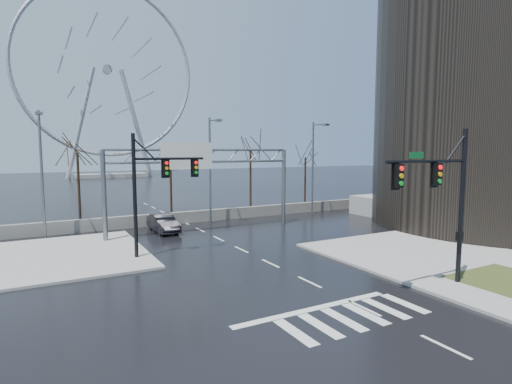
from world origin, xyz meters
TOP-DOWN VIEW (x-y plane):
  - ground at (0.00, 0.00)m, footprint 260.00×260.00m
  - sidewalk_right_ext at (10.00, 2.00)m, footprint 12.00×10.00m
  - sidewalk_far at (-11.00, 12.00)m, footprint 10.00×12.00m
  - grass_strip at (9.00, -5.00)m, footprint 5.00×4.00m
  - tower_podium at (29.00, 8.00)m, footprint 22.00×18.00m
  - barrier_wall at (0.00, 20.00)m, footprint 52.00×0.50m
  - signal_mast_near at (5.14, -4.04)m, footprint 5.52×0.41m
  - signal_mast_far at (-5.87, 8.96)m, footprint 4.72×0.41m
  - sign_gantry at (-0.38, 14.96)m, footprint 16.36×0.40m
  - streetlight_left at (-12.00, 18.16)m, footprint 0.50×2.55m
  - streetlight_mid at (2.00, 18.16)m, footprint 0.50×2.55m
  - streetlight_right at (14.00, 18.16)m, footprint 0.50×2.55m
  - tree_left at (-9.00, 23.50)m, footprint 3.75×3.75m
  - tree_center at (0.00, 24.50)m, footprint 3.25×3.25m
  - tree_right at (9.00, 23.50)m, footprint 3.90×3.90m
  - tree_far_right at (17.00, 24.00)m, footprint 3.40×3.40m
  - ferris_wheel at (5.00, 95.00)m, footprint 45.00×6.00m
  - car at (-3.07, 16.75)m, footprint 1.81×4.72m

SIDE VIEW (x-z plane):
  - ground at x=0.00m, z-range 0.00..0.00m
  - sidewalk_right_ext at x=10.00m, z-range 0.00..0.15m
  - sidewalk_far at x=-11.00m, z-range 0.00..0.15m
  - grass_strip at x=9.00m, z-range 0.14..0.17m
  - barrier_wall at x=0.00m, z-range 0.00..1.10m
  - car at x=-3.07m, z-range 0.00..1.53m
  - tower_podium at x=29.00m, z-range 0.00..2.00m
  - signal_mast_far at x=-5.87m, z-range 0.83..8.83m
  - signal_mast_near at x=5.14m, z-range 0.87..8.87m
  - tree_center at x=0.00m, z-range 1.92..8.42m
  - sign_gantry at x=-0.38m, z-range 1.38..8.98m
  - tree_far_right at x=17.00m, z-range 2.01..8.81m
  - streetlight_left at x=-12.00m, z-range 0.89..10.89m
  - streetlight_mid at x=2.00m, z-range 0.89..10.89m
  - streetlight_right at x=14.00m, z-range 0.89..10.89m
  - tree_left at x=-9.00m, z-range 2.23..9.73m
  - tree_right at x=9.00m, z-range 2.32..10.12m
  - ferris_wheel at x=5.00m, z-range 0.68..51.59m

